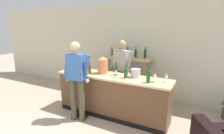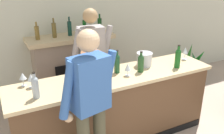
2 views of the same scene
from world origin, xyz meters
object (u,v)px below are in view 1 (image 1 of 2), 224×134
at_px(person_customer, 77,78).
at_px(copper_dispenser, 103,65).
at_px(wine_glass_mid_counter, 80,65).
at_px(wine_glass_back_row, 80,64).
at_px(fireplace_stone, 127,76).
at_px(wine_glass_by_dispenser, 116,72).
at_px(wine_bottle_rose_blush, 126,72).
at_px(ice_bucket_steel, 136,73).
at_px(wine_bottle_port_short, 74,66).
at_px(wine_glass_near_bucket, 166,76).
at_px(person_bartender, 121,70).
at_px(wine_glass_front_right, 155,76).
at_px(wine_bottle_burgundy_dark, 116,69).
at_px(wine_bottle_chardonnay_pale, 148,76).
at_px(wine_bottle_riesling_slim, 90,69).

distance_m(person_customer, copper_dispenser, 0.72).
xyz_separation_m(wine_glass_mid_counter, wine_glass_back_row, (-0.08, 0.08, 0.00)).
distance_m(fireplace_stone, wine_glass_by_dispenser, 1.48).
xyz_separation_m(wine_glass_by_dispenser, wine_glass_mid_counter, (-1.14, 0.21, 0.00)).
relative_size(fireplace_stone, wine_bottle_rose_blush, 5.43).
bearing_deg(copper_dispenser, wine_bottle_rose_blush, -10.22).
height_order(ice_bucket_steel, wine_glass_by_dispenser, ice_bucket_steel).
relative_size(wine_bottle_port_short, wine_glass_near_bucket, 1.56).
relative_size(person_bartender, wine_glass_mid_counter, 10.20).
xyz_separation_m(wine_glass_by_dispenser, wine_glass_front_right, (0.84, 0.04, 0.02)).
bearing_deg(wine_bottle_burgundy_dark, person_customer, -134.94).
relative_size(person_bartender, wine_glass_back_row, 10.43).
distance_m(person_customer, wine_glass_mid_counter, 0.83).
relative_size(person_customer, wine_glass_by_dispenser, 10.51).
bearing_deg(wine_bottle_chardonnay_pale, ice_bucket_steel, 144.23).
relative_size(wine_glass_near_bucket, wine_glass_back_row, 1.13).
relative_size(ice_bucket_steel, wine_glass_mid_counter, 1.30).
distance_m(wine_bottle_port_short, wine_glass_mid_counter, 0.27).
bearing_deg(wine_glass_mid_counter, wine_bottle_riesling_slim, -28.43).
height_order(fireplace_stone, copper_dispenser, fireplace_stone).
bearing_deg(wine_bottle_port_short, wine_glass_near_bucket, 4.84).
relative_size(person_customer, wine_bottle_chardonnay_pale, 5.50).
relative_size(fireplace_stone, wine_bottle_chardonnay_pale, 4.74).
distance_m(copper_dispenser, wine_bottle_burgundy_dark, 0.36).
relative_size(person_customer, wine_glass_back_row, 10.60).
bearing_deg(wine_bottle_rose_blush, wine_bottle_riesling_slim, -174.85).
distance_m(wine_bottle_rose_blush, wine_bottle_burgundy_dark, 0.31).
distance_m(copper_dispenser, wine_bottle_chardonnay_pale, 1.19).
bearing_deg(wine_glass_by_dispenser, wine_bottle_port_short, -177.36).
bearing_deg(wine_glass_near_bucket, ice_bucket_steel, 174.31).
relative_size(fireplace_stone, wine_glass_back_row, 9.13).
distance_m(person_customer, wine_bottle_rose_blush, 1.06).
xyz_separation_m(ice_bucket_steel, wine_glass_near_bucket, (0.67, -0.07, 0.04)).
bearing_deg(wine_bottle_burgundy_dark, wine_glass_mid_counter, 176.75).
bearing_deg(wine_bottle_port_short, wine_glass_mid_counter, 89.63).
bearing_deg(wine_bottle_burgundy_dark, wine_bottle_chardonnay_pale, -14.68).
height_order(person_bartender, wine_bottle_riesling_slim, person_bartender).
bearing_deg(wine_glass_front_right, fireplace_stone, 130.87).
distance_m(fireplace_stone, wine_bottle_rose_blush, 1.51).
height_order(wine_bottle_port_short, wine_glass_mid_counter, wine_bottle_port_short).
relative_size(wine_bottle_rose_blush, wine_glass_near_bucket, 1.48).
bearing_deg(copper_dispenser, wine_bottle_riesling_slim, -141.01).
xyz_separation_m(ice_bucket_steel, wine_bottle_rose_blush, (-0.16, -0.16, 0.03)).
bearing_deg(wine_glass_mid_counter, wine_glass_near_bucket, -2.09).
xyz_separation_m(copper_dispenser, wine_glass_front_right, (1.27, -0.11, -0.07)).
relative_size(copper_dispenser, wine_bottle_burgundy_dark, 1.34).
height_order(wine_bottle_riesling_slim, wine_glass_by_dispenser, wine_bottle_riesling_slim).
height_order(wine_glass_back_row, wine_glass_front_right, wine_glass_front_right).
distance_m(wine_bottle_burgundy_dark, wine_glass_mid_counter, 1.07).
xyz_separation_m(person_bartender, ice_bucket_steel, (0.58, -0.51, 0.11)).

